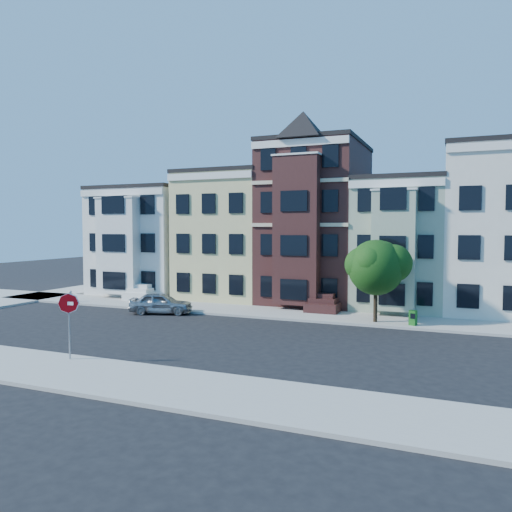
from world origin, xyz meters
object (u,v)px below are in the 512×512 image
at_px(parked_car, 161,303).
at_px(stop_sign, 69,322).
at_px(fire_hydrant, 70,297).
at_px(street_tree, 376,271).
at_px(newspaper_box, 413,318).

bearing_deg(parked_car, stop_sign, 177.47).
bearing_deg(fire_hydrant, stop_sign, -47.12).
height_order(street_tree, parked_car, street_tree).
height_order(street_tree, newspaper_box, street_tree).
relative_size(street_tree, fire_hydrant, 8.84).
relative_size(newspaper_box, stop_sign, 0.27).
relative_size(parked_car, stop_sign, 1.31).
bearing_deg(street_tree, newspaper_box, -6.13).
bearing_deg(stop_sign, newspaper_box, 35.57).
xyz_separation_m(street_tree, stop_sign, (-10.76, -13.67, -1.44)).
bearing_deg(stop_sign, street_tree, 41.31).
bearing_deg(stop_sign, fire_hydrant, 122.40).
relative_size(street_tree, stop_sign, 1.90).
distance_m(newspaper_box, fire_hydrant, 25.01).
bearing_deg(newspaper_box, stop_sign, -115.95).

